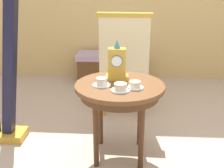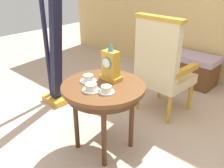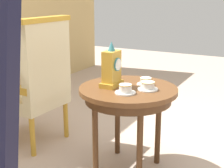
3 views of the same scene
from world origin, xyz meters
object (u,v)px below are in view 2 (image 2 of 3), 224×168
at_px(teacup_center, 106,89).
at_px(harp, 53,51).
at_px(teacup_left, 88,79).
at_px(mantel_clock, 111,65).
at_px(armchair, 162,66).
at_px(side_table, 103,93).
at_px(teacup_right, 91,88).
at_px(window_bench, 184,67).

height_order(teacup_center, harp, harp).
relative_size(teacup_left, mantel_clock, 0.44).
height_order(armchair, harp, harp).
relative_size(side_table, mantel_clock, 2.17).
bearing_deg(armchair, teacup_left, -100.00).
distance_m(armchair, harp, 1.26).
relative_size(teacup_right, armchair, 0.13).
distance_m(mantel_clock, window_bench, 1.90).
relative_size(teacup_center, window_bench, 0.14).
relative_size(side_table, teacup_center, 5.49).
height_order(teacup_left, window_bench, teacup_left).
bearing_deg(window_bench, mantel_clock, -84.10).
distance_m(teacup_left, harp, 0.94).
distance_m(side_table, harp, 1.07).
xyz_separation_m(teacup_center, window_bench, (-0.34, 2.01, -0.46)).
bearing_deg(side_table, mantel_clock, 103.56).
height_order(side_table, mantel_clock, mantel_clock).
height_order(teacup_center, mantel_clock, mantel_clock).
bearing_deg(harp, teacup_right, -19.28).
distance_m(mantel_clock, armchair, 0.79).
bearing_deg(mantel_clock, window_bench, 95.90).
distance_m(teacup_right, armchair, 1.04).
distance_m(teacup_right, harp, 1.12).
xyz_separation_m(side_table, mantel_clock, (-0.03, 0.12, 0.21)).
bearing_deg(side_table, teacup_left, -162.25).
bearing_deg(window_bench, teacup_right, -83.78).
height_order(harp, window_bench, harp).
bearing_deg(side_table, teacup_right, -86.08).
bearing_deg(teacup_center, mantel_clock, 125.69).
xyz_separation_m(teacup_left, teacup_center, (0.26, -0.04, -0.00)).
xyz_separation_m(teacup_left, window_bench, (-0.07, 1.97, -0.46)).
height_order(teacup_left, mantel_clock, mantel_clock).
xyz_separation_m(armchair, window_bench, (-0.24, 1.04, -0.37)).
height_order(teacup_left, teacup_right, teacup_left).
height_order(teacup_right, teacup_center, teacup_right).
height_order(side_table, harp, harp).
distance_m(teacup_center, armchair, 0.98).
bearing_deg(teacup_right, armchair, 89.31).
height_order(armchair, window_bench, armchair).
distance_m(teacup_right, teacup_center, 0.13).
xyz_separation_m(teacup_left, teacup_right, (0.15, -0.10, -0.00)).
bearing_deg(window_bench, harp, -116.00).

